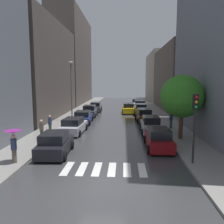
{
  "coord_description": "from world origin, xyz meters",
  "views": [
    {
      "loc": [
        1.12,
        -10.91,
        5.24
      ],
      "look_at": [
        -0.51,
        20.93,
        0.88
      ],
      "focal_mm": 36.59,
      "sensor_mm": 36.0,
      "label": 1
    }
  ],
  "objects_px": {
    "parked_car_left_third": "(83,117)",
    "parked_car_right_second": "(151,125)",
    "parked_car_right_fifth": "(139,106)",
    "taxi_midroad": "(128,108)",
    "parked_car_left_fifth": "(96,107)",
    "parked_car_right_third": "(144,115)",
    "street_tree_right": "(182,96)",
    "pedestrian_far_side": "(42,129)",
    "parked_car_left_fourth": "(90,111)",
    "pedestrian_near_tree": "(50,124)",
    "pedestrian_by_kerb": "(171,119)",
    "parked_car_right_sixth": "(136,103)",
    "lamp_post_left": "(71,87)",
    "parked_car_left_second": "(74,126)",
    "parked_car_right_nearest": "(158,139)",
    "pedestrian_foreground": "(13,139)",
    "parked_car_left_nearest": "(55,144)",
    "parked_car_right_fourth": "(141,110)",
    "traffic_light_right_corner": "(195,113)"
  },
  "relations": [
    {
      "from": "parked_car_left_nearest",
      "to": "pedestrian_foreground",
      "type": "relative_size",
      "value": 2.04
    },
    {
      "from": "parked_car_left_fifth",
      "to": "parked_car_right_sixth",
      "type": "relative_size",
      "value": 1.0
    },
    {
      "from": "parked_car_right_third",
      "to": "parked_car_right_sixth",
      "type": "relative_size",
      "value": 0.93
    },
    {
      "from": "parked_car_left_fifth",
      "to": "pedestrian_far_side",
      "type": "relative_size",
      "value": 2.73
    },
    {
      "from": "parked_car_right_second",
      "to": "pedestrian_far_side",
      "type": "bearing_deg",
      "value": 111.68
    },
    {
      "from": "parked_car_right_fourth",
      "to": "pedestrian_far_side",
      "type": "height_order",
      "value": "pedestrian_far_side"
    },
    {
      "from": "parked_car_right_fourth",
      "to": "traffic_light_right_corner",
      "type": "height_order",
      "value": "traffic_light_right_corner"
    },
    {
      "from": "parked_car_right_sixth",
      "to": "lamp_post_left",
      "type": "bearing_deg",
      "value": 154.84
    },
    {
      "from": "parked_car_right_nearest",
      "to": "parked_car_right_second",
      "type": "bearing_deg",
      "value": -0.53
    },
    {
      "from": "parked_car_right_fourth",
      "to": "parked_car_left_third",
      "type": "bearing_deg",
      "value": 133.67
    },
    {
      "from": "parked_car_right_sixth",
      "to": "taxi_midroad",
      "type": "height_order",
      "value": "taxi_midroad"
    },
    {
      "from": "parked_car_right_sixth",
      "to": "pedestrian_foreground",
      "type": "height_order",
      "value": "pedestrian_foreground"
    },
    {
      "from": "parked_car_left_third",
      "to": "parked_car_right_fourth",
      "type": "bearing_deg",
      "value": -47.98
    },
    {
      "from": "taxi_midroad",
      "to": "parked_car_left_fifth",
      "type": "bearing_deg",
      "value": 71.72
    },
    {
      "from": "parked_car_left_fifth",
      "to": "traffic_light_right_corner",
      "type": "distance_m",
      "value": 27.06
    },
    {
      "from": "parked_car_left_fifth",
      "to": "parked_car_left_third",
      "type": "bearing_deg",
      "value": 176.74
    },
    {
      "from": "parked_car_left_third",
      "to": "parked_car_right_nearest",
      "type": "relative_size",
      "value": 1.05
    },
    {
      "from": "parked_car_left_third",
      "to": "parked_car_left_fourth",
      "type": "relative_size",
      "value": 1.14
    },
    {
      "from": "parked_car_right_second",
      "to": "parked_car_right_fifth",
      "type": "bearing_deg",
      "value": -0.07
    },
    {
      "from": "parked_car_right_nearest",
      "to": "traffic_light_right_corner",
      "type": "height_order",
      "value": "traffic_light_right_corner"
    },
    {
      "from": "parked_car_right_nearest",
      "to": "traffic_light_right_corner",
      "type": "xyz_separation_m",
      "value": [
        1.6,
        -3.57,
        2.53
      ]
    },
    {
      "from": "parked_car_right_nearest",
      "to": "parked_car_right_second",
      "type": "xyz_separation_m",
      "value": [
        0.04,
        5.46,
        0.04
      ]
    },
    {
      "from": "parked_car_left_second",
      "to": "pedestrian_foreground",
      "type": "distance_m",
      "value": 9.14
    },
    {
      "from": "pedestrian_far_side",
      "to": "taxi_midroad",
      "type": "bearing_deg",
      "value": -63.75
    },
    {
      "from": "parked_car_left_second",
      "to": "parked_car_left_fourth",
      "type": "relative_size",
      "value": 1.16
    },
    {
      "from": "pedestrian_near_tree",
      "to": "lamp_post_left",
      "type": "relative_size",
      "value": 0.24
    },
    {
      "from": "parked_car_left_fourth",
      "to": "street_tree_right",
      "type": "xyz_separation_m",
      "value": [
        10.1,
        -13.14,
        3.12
      ]
    },
    {
      "from": "parked_car_left_second",
      "to": "parked_car_left_third",
      "type": "height_order",
      "value": "parked_car_left_second"
    },
    {
      "from": "parked_car_right_third",
      "to": "street_tree_right",
      "type": "relative_size",
      "value": 0.81
    },
    {
      "from": "parked_car_left_second",
      "to": "parked_car_left_third",
      "type": "xyz_separation_m",
      "value": [
        -0.02,
        5.54,
        -0.01
      ]
    },
    {
      "from": "parked_car_left_nearest",
      "to": "parked_car_left_fourth",
      "type": "xyz_separation_m",
      "value": [
        -0.16,
        17.75,
        0.01
      ]
    },
    {
      "from": "taxi_midroad",
      "to": "pedestrian_by_kerb",
      "type": "distance_m",
      "value": 13.49
    },
    {
      "from": "parked_car_left_nearest",
      "to": "taxi_midroad",
      "type": "relative_size",
      "value": 0.9
    },
    {
      "from": "parked_car_left_third",
      "to": "parked_car_right_second",
      "type": "relative_size",
      "value": 1.14
    },
    {
      "from": "parked_car_left_fifth",
      "to": "lamp_post_left",
      "type": "relative_size",
      "value": 0.64
    },
    {
      "from": "parked_car_left_second",
      "to": "parked_car_right_nearest",
      "type": "height_order",
      "value": "parked_car_right_nearest"
    },
    {
      "from": "parked_car_right_third",
      "to": "pedestrian_far_side",
      "type": "xyz_separation_m",
      "value": [
        -9.76,
        -10.32,
        0.29
      ]
    },
    {
      "from": "parked_car_right_third",
      "to": "pedestrian_foreground",
      "type": "xyz_separation_m",
      "value": [
        -9.45,
        -15.97,
        0.87
      ]
    },
    {
      "from": "parked_car_right_third",
      "to": "pedestrian_by_kerb",
      "type": "relative_size",
      "value": 2.46
    },
    {
      "from": "pedestrian_near_tree",
      "to": "lamp_post_left",
      "type": "xyz_separation_m",
      "value": [
        0.51,
        7.31,
        3.35
      ]
    },
    {
      "from": "parked_car_left_fifth",
      "to": "traffic_light_right_corner",
      "type": "height_order",
      "value": "traffic_light_right_corner"
    },
    {
      "from": "parked_car_left_fourth",
      "to": "pedestrian_near_tree",
      "type": "distance_m",
      "value": 11.94
    },
    {
      "from": "parked_car_left_fourth",
      "to": "traffic_light_right_corner",
      "type": "height_order",
      "value": "traffic_light_right_corner"
    },
    {
      "from": "parked_car_right_fourth",
      "to": "pedestrian_foreground",
      "type": "distance_m",
      "value": 23.79
    },
    {
      "from": "parked_car_right_third",
      "to": "pedestrian_near_tree",
      "type": "bearing_deg",
      "value": 125.72
    },
    {
      "from": "parked_car_left_nearest",
      "to": "pedestrian_near_tree",
      "type": "distance_m",
      "value": 6.45
    },
    {
      "from": "parked_car_right_sixth",
      "to": "pedestrian_near_tree",
      "type": "height_order",
      "value": "pedestrian_near_tree"
    },
    {
      "from": "parked_car_left_nearest",
      "to": "pedestrian_foreground",
      "type": "distance_m",
      "value": 3.02
    },
    {
      "from": "taxi_midroad",
      "to": "lamp_post_left",
      "type": "height_order",
      "value": "lamp_post_left"
    },
    {
      "from": "parked_car_left_fifth",
      "to": "pedestrian_foreground",
      "type": "xyz_separation_m",
      "value": [
        -1.95,
        -25.83,
        0.92
      ]
    }
  ]
}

